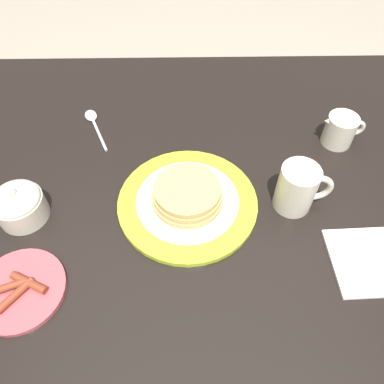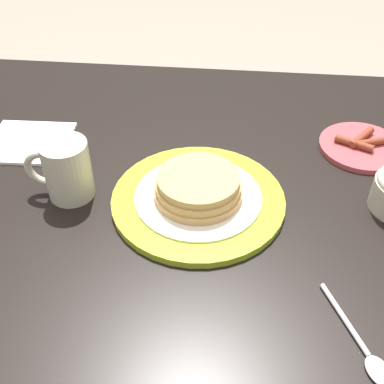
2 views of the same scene
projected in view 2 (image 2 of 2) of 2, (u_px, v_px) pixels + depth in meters
The scene contains 6 objects.
dining_table at pixel (165, 261), 0.86m from camera, with size 1.25×1.02×0.77m.
pancake_plate at pixel (198, 194), 0.78m from camera, with size 0.28×0.28×0.06m.
side_plate_bacon at pixel (362, 146), 0.91m from camera, with size 0.16×0.16×0.02m.
coffee_mug at pixel (66, 169), 0.78m from camera, with size 0.11×0.08×0.10m.
napkin at pixel (29, 142), 0.92m from camera, with size 0.16×0.14×0.01m.
spoon at pixel (366, 352), 0.58m from camera, with size 0.08×0.15×0.01m.
Camera 2 is at (-0.11, 0.56, 1.30)m, focal length 45.00 mm.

